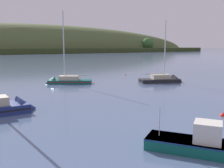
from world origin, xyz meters
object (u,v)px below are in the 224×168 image
at_px(mooring_buoy_foreground, 125,75).
at_px(mooring_buoy_midchannel, 223,116).
at_px(fishing_boat_moored, 198,146).
at_px(sailboat_near_mooring, 64,83).
at_px(sailboat_midwater_white, 165,81).

relative_size(mooring_buoy_foreground, mooring_buoy_midchannel, 0.80).
relative_size(fishing_boat_moored, mooring_buoy_midchannel, 8.68).
xyz_separation_m(sailboat_near_mooring, mooring_buoy_midchannel, (6.25, -30.03, -0.14)).
height_order(sailboat_midwater_white, fishing_boat_moored, sailboat_midwater_white).
distance_m(sailboat_midwater_white, mooring_buoy_midchannel, 24.52).
xyz_separation_m(sailboat_midwater_white, mooring_buoy_midchannel, (-11.30, -21.76, -0.29)).
bearing_deg(mooring_buoy_midchannel, sailboat_midwater_white, 62.56).
height_order(sailboat_near_mooring, fishing_boat_moored, sailboat_near_mooring).
xyz_separation_m(sailboat_near_mooring, fishing_boat_moored, (-3.04, -35.12, 0.32)).
xyz_separation_m(sailboat_near_mooring, mooring_buoy_foreground, (17.27, 5.61, -0.14)).
height_order(mooring_buoy_foreground, mooring_buoy_midchannel, mooring_buoy_midchannel).
bearing_deg(mooring_buoy_foreground, mooring_buoy_midchannel, -107.19).
bearing_deg(mooring_buoy_foreground, fishing_boat_moored, -116.51).
bearing_deg(sailboat_near_mooring, fishing_boat_moored, 114.74).
height_order(sailboat_near_mooring, mooring_buoy_midchannel, sailboat_near_mooring).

